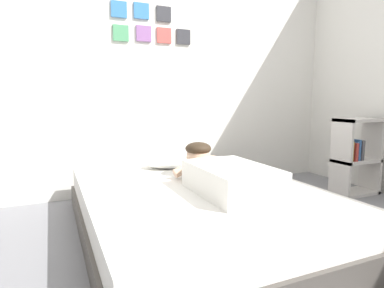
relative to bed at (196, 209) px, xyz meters
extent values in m
plane|color=gray|center=(0.06, -0.48, -0.17)|extent=(12.25, 12.25, 0.00)
cube|color=silver|center=(0.06, 1.20, 1.08)|extent=(4.12, 0.10, 2.50)
cube|color=#4C9966|center=(-0.26, 1.14, 1.38)|extent=(0.15, 0.02, 0.15)
cube|color=#8C5999|center=(-0.04, 1.14, 1.39)|extent=(0.15, 0.02, 0.15)
cube|color=#CC4C47|center=(0.17, 1.14, 1.39)|extent=(0.15, 0.02, 0.15)
cube|color=#333338|center=(0.38, 1.14, 1.39)|extent=(0.15, 0.02, 0.15)
cube|color=#3372B2|center=(-0.27, 1.14, 1.59)|extent=(0.15, 0.02, 0.15)
cube|color=#3372B2|center=(-0.05, 1.14, 1.60)|extent=(0.15, 0.02, 0.15)
cube|color=#333338|center=(0.17, 1.14, 1.59)|extent=(0.15, 0.02, 0.15)
cube|color=#4C4742|center=(0.00, 0.00, -0.08)|extent=(1.53, 2.00, 0.17)
cube|color=white|center=(0.00, 0.00, 0.09)|extent=(1.49, 1.94, 0.17)
ellipsoid|color=white|center=(0.08, 0.64, 0.23)|extent=(0.52, 0.32, 0.11)
cube|color=white|center=(0.13, -0.25, 0.26)|extent=(0.42, 0.64, 0.18)
ellipsoid|color=#D8AD8E|center=(0.13, 0.09, 0.28)|extent=(0.32, 0.20, 0.16)
sphere|color=#D8AD8E|center=(0.13, 0.25, 0.32)|extent=(0.19, 0.19, 0.19)
ellipsoid|color=#332619|center=(0.13, 0.25, 0.39)|extent=(0.20, 0.20, 0.10)
cylinder|color=#D8AD8E|center=(0.03, 0.23, 0.25)|extent=(0.23, 0.07, 0.14)
cylinder|color=#D8AD8E|center=(0.23, 0.23, 0.25)|extent=(0.23, 0.07, 0.14)
cylinder|color=teal|center=(0.10, 0.35, 0.21)|extent=(0.09, 0.09, 0.07)
torus|color=teal|center=(0.16, 0.35, 0.21)|extent=(0.05, 0.01, 0.05)
cube|color=black|center=(0.29, -0.40, 0.17)|extent=(0.07, 0.14, 0.01)
cube|color=silver|center=(1.61, 0.21, 0.21)|extent=(0.03, 0.24, 0.75)
cube|color=silver|center=(2.03, 0.21, 0.21)|extent=(0.03, 0.24, 0.75)
cube|color=silver|center=(1.82, 0.21, -0.15)|extent=(0.45, 0.24, 0.03)
cube|color=silver|center=(1.82, 0.21, 0.17)|extent=(0.45, 0.24, 0.03)
cube|color=silver|center=(1.82, 0.21, 0.57)|extent=(0.45, 0.24, 0.03)
cube|color=#3866A5|center=(1.64, 0.21, 0.27)|extent=(0.02, 0.20, 0.17)
cube|color=gold|center=(1.67, 0.21, 0.28)|extent=(0.02, 0.17, 0.19)
cube|color=#B23833|center=(1.71, 0.21, 0.27)|extent=(0.03, 0.20, 0.17)
cube|color=#3866A5|center=(1.74, 0.21, 0.28)|extent=(0.02, 0.16, 0.18)
cube|color=#3866A5|center=(1.77, 0.21, 0.29)|extent=(0.02, 0.16, 0.20)
cube|color=#4C4C51|center=(1.81, 0.21, 0.28)|extent=(0.03, 0.17, 0.19)
camera|label=1|loc=(-0.90, -1.98, 0.77)|focal=30.08mm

